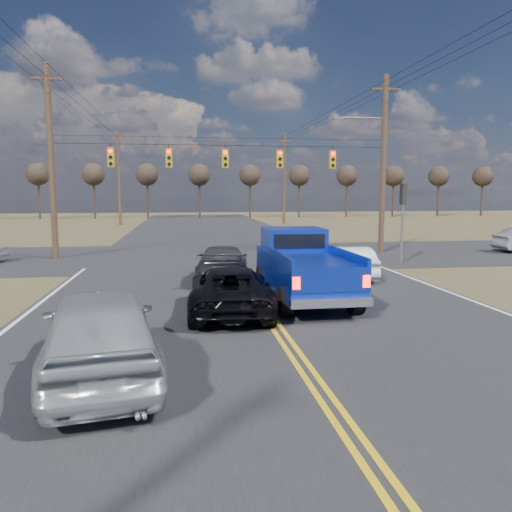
{
  "coord_description": "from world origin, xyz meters",
  "views": [
    {
      "loc": [
        -2.32,
        -9.36,
        3.46
      ],
      "look_at": [
        -0.09,
        5.89,
        1.5
      ],
      "focal_mm": 35.0,
      "sensor_mm": 36.0,
      "label": 1
    }
  ],
  "objects": [
    {
      "name": "treeline",
      "position": [
        0.0,
        26.96,
        5.7
      ],
      "size": [
        87.0,
        117.8,
        7.4
      ],
      "color": "#33261C",
      "rests_on": "ground"
    },
    {
      "name": "pickup_truck",
      "position": [
        1.48,
        6.19,
        1.09
      ],
      "size": [
        2.43,
        6.01,
        2.25
      ],
      "rotation": [
        0.0,
        0.0,
        0.01
      ],
      "color": "black",
      "rests_on": "ground"
    },
    {
      "name": "white_car_queue",
      "position": [
        4.4,
        10.0,
        0.65
      ],
      "size": [
        1.74,
        4.07,
        1.31
      ],
      "primitive_type": "imported",
      "rotation": [
        0.0,
        0.0,
        3.05
      ],
      "color": "silver",
      "rests_on": "ground"
    },
    {
      "name": "road_main",
      "position": [
        0.0,
        10.0,
        0.0
      ],
      "size": [
        14.0,
        120.0,
        0.02
      ],
      "primitive_type": "cube",
      "color": "#28282B",
      "rests_on": "ground"
    },
    {
      "name": "black_suv",
      "position": [
        -1.01,
        4.75,
        0.68
      ],
      "size": [
        2.56,
        5.04,
        1.36
      ],
      "primitive_type": "imported",
      "rotation": [
        0.0,
        0.0,
        3.08
      ],
      "color": "black",
      "rests_on": "ground"
    },
    {
      "name": "silver_suv",
      "position": [
        -3.89,
        -0.01,
        0.87
      ],
      "size": [
        2.89,
        5.41,
        1.75
      ],
      "primitive_type": "imported",
      "rotation": [
        0.0,
        0.0,
        3.31
      ],
      "color": "#A3A7AB",
      "rests_on": "ground"
    },
    {
      "name": "dgrey_car_queue",
      "position": [
        -0.8,
        10.12,
        0.7
      ],
      "size": [
        2.49,
        5.01,
        1.4
      ],
      "primitive_type": "imported",
      "rotation": [
        0.0,
        0.0,
        3.03
      ],
      "color": "#38393D",
      "rests_on": "ground"
    },
    {
      "name": "utility_poles",
      "position": [
        0.0,
        17.0,
        5.23
      ],
      "size": [
        19.6,
        58.32,
        10.0
      ],
      "color": "#473323",
      "rests_on": "ground"
    },
    {
      "name": "ground",
      "position": [
        0.0,
        0.0,
        0.0
      ],
      "size": [
        160.0,
        160.0,
        0.0
      ],
      "primitive_type": "plane",
      "color": "brown",
      "rests_on": "ground"
    },
    {
      "name": "signal_gantry",
      "position": [
        0.5,
        17.79,
        5.06
      ],
      "size": [
        19.6,
        4.83,
        10.0
      ],
      "color": "#473323",
      "rests_on": "ground"
    },
    {
      "name": "road_cross",
      "position": [
        0.0,
        18.0,
        0.0
      ],
      "size": [
        120.0,
        12.0,
        0.02
      ],
      "primitive_type": "cube",
      "color": "#28282B",
      "rests_on": "ground"
    }
  ]
}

